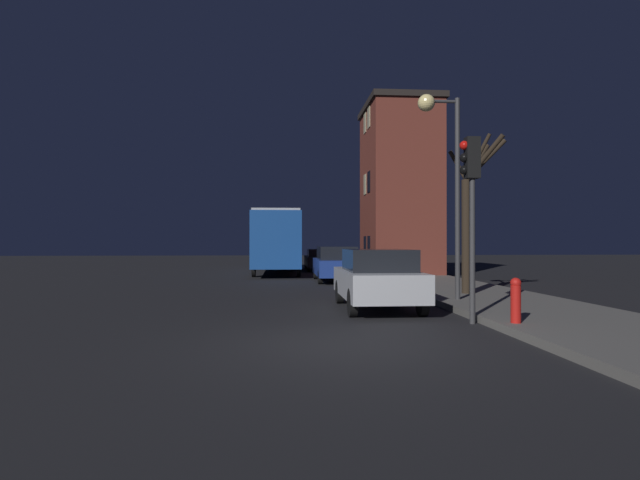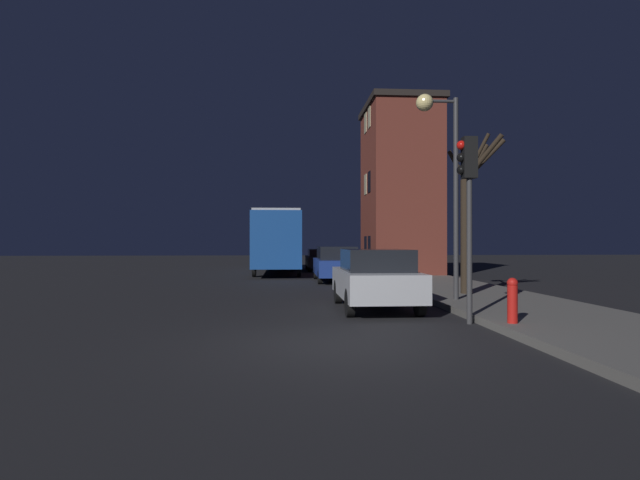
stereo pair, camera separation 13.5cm
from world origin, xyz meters
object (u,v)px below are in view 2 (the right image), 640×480
(bare_tree, at_px, (469,212))
(car_far_lane, at_px, (321,259))
(car_mid_lane, at_px, (336,264))
(bus, at_px, (278,238))
(car_near_lane, at_px, (375,278))
(traffic_light, at_px, (468,189))
(streetlamp, at_px, (440,149))
(fire_hydrant, at_px, (512,299))

(bare_tree, height_order, car_far_lane, bare_tree)
(car_mid_lane, bearing_deg, bare_tree, -64.25)
(bus, distance_m, car_far_lane, 3.71)
(car_near_lane, height_order, car_mid_lane, car_near_lane)
(traffic_light, distance_m, car_near_lane, 3.61)
(bare_tree, bearing_deg, car_far_lane, 102.23)
(traffic_light, bearing_deg, bus, 103.20)
(traffic_light, relative_size, car_near_lane, 0.98)
(traffic_light, xyz_separation_m, car_near_lane, (-1.60, 2.46, -2.10))
(car_far_lane, bearing_deg, car_mid_lane, -89.83)
(car_near_lane, bearing_deg, car_far_lane, 90.30)
(bus, height_order, car_near_lane, bus)
(streetlamp, relative_size, car_mid_lane, 1.28)
(car_far_lane, relative_size, fire_hydrant, 5.29)
(streetlamp, bearing_deg, car_near_lane, -159.96)
(traffic_light, distance_m, car_mid_lane, 12.28)
(bus, relative_size, car_far_lane, 2.32)
(bare_tree, bearing_deg, streetlamp, -132.46)
(bus, bearing_deg, car_mid_lane, -68.10)
(traffic_light, xyz_separation_m, fire_hydrant, (0.55, -0.95, -2.29))
(bus, height_order, car_far_lane, bus)
(bus, xyz_separation_m, car_far_lane, (2.73, 2.13, -1.34))
(car_near_lane, bearing_deg, fire_hydrant, -57.85)
(bare_tree, xyz_separation_m, car_near_lane, (-3.42, -2.29, -1.91))
(car_near_lane, bearing_deg, bare_tree, 33.78)
(traffic_light, distance_m, bare_tree, 5.09)
(streetlamp, distance_m, bare_tree, 2.70)
(traffic_light, relative_size, fire_hydrant, 4.50)
(streetlamp, bearing_deg, traffic_light, -97.04)
(streetlamp, height_order, car_mid_lane, streetlamp)
(fire_hydrant, bearing_deg, traffic_light, 120.03)
(car_far_lane, bearing_deg, bare_tree, -77.77)
(traffic_light, distance_m, fire_hydrant, 2.54)
(car_near_lane, relative_size, car_mid_lane, 0.91)
(streetlamp, xyz_separation_m, fire_hydrant, (0.16, -4.14, -3.79))
(streetlamp, distance_m, car_near_lane, 4.17)
(streetlamp, relative_size, traffic_light, 1.42)
(car_mid_lane, bearing_deg, traffic_light, -82.09)
(bus, bearing_deg, bare_tree, -66.09)
(streetlamp, bearing_deg, bus, 107.10)
(car_near_lane, bearing_deg, traffic_light, -57.06)
(traffic_light, xyz_separation_m, bus, (-4.42, 18.83, -0.87))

